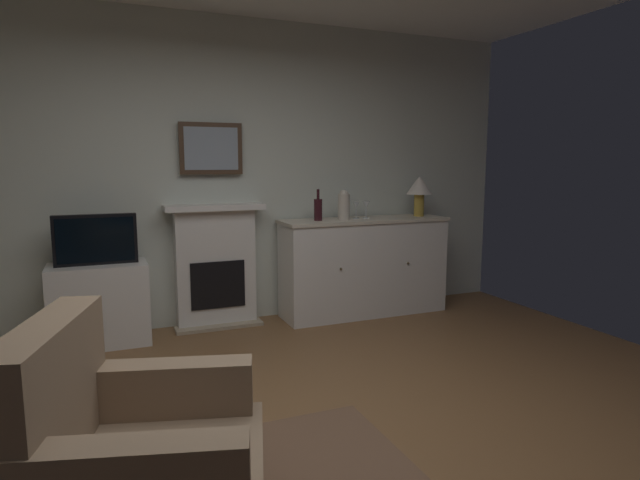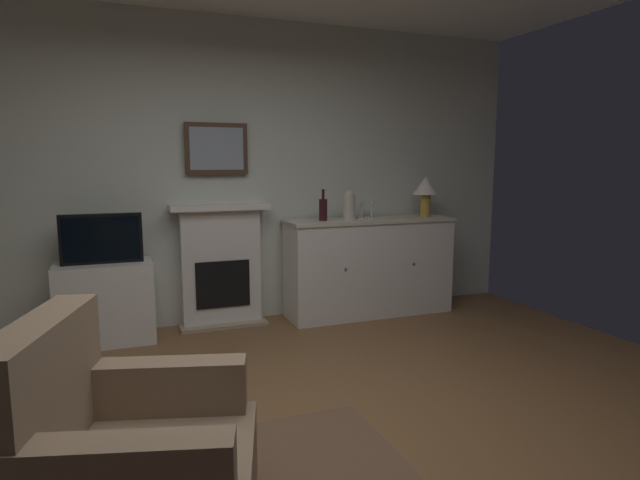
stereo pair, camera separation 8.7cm
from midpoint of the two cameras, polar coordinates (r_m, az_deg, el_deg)
ground_plane at (r=2.89m, az=0.32°, el=-23.17°), size 6.09×5.10×0.10m
wall_rear at (r=4.90m, az=-10.55°, el=7.08°), size 6.09×0.06×2.74m
fireplace_unit at (r=4.86m, az=-10.12°, el=-2.67°), size 0.87×0.30×1.10m
framed_picture at (r=4.82m, az=-10.54°, el=9.62°), size 0.55×0.04×0.45m
sideboard_cabinet at (r=5.16m, az=5.79°, el=-2.85°), size 1.64×0.49×0.93m
table_lamp at (r=5.37m, az=11.75°, el=5.46°), size 0.26×0.26×0.40m
wine_bottle at (r=4.88m, az=0.85°, el=3.34°), size 0.08×0.08×0.29m
wine_glass_left at (r=5.06m, az=4.98°, el=3.65°), size 0.07×0.07×0.16m
wine_glass_center at (r=5.11m, az=6.07°, el=3.69°), size 0.07×0.07×0.16m
vase_decorative at (r=4.93m, az=3.65°, el=3.75°), size 0.11×0.11×0.28m
tv_cabinet at (r=4.67m, az=-21.56°, el=-6.31°), size 0.75×0.42×0.66m
tv_set at (r=4.55m, az=-21.91°, el=0.12°), size 0.62×0.07×0.40m
armchair at (r=2.19m, az=-19.15°, el=-21.65°), size 0.99×0.95×0.92m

